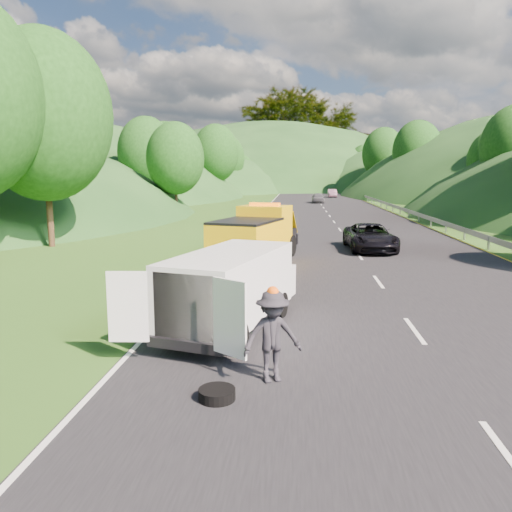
# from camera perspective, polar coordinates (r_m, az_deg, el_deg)

# --- Properties ---
(ground) EXTENTS (320.00, 320.00, 0.00)m
(ground) POSITION_cam_1_polar(r_m,az_deg,el_deg) (15.44, 5.01, -6.00)
(ground) COLOR #38661E
(ground) RESTS_ON ground
(road_surface) EXTENTS (14.00, 200.00, 0.02)m
(road_surface) POSITION_cam_1_polar(r_m,az_deg,el_deg) (55.13, 8.04, 5.06)
(road_surface) COLOR black
(road_surface) RESTS_ON ground
(guardrail) EXTENTS (0.06, 140.00, 1.52)m
(guardrail) POSITION_cam_1_polar(r_m,az_deg,el_deg) (68.31, 13.61, 5.70)
(guardrail) COLOR gray
(guardrail) RESTS_ON ground
(tree_line_left) EXTENTS (14.00, 140.00, 14.00)m
(tree_line_left) POSITION_cam_1_polar(r_m,az_deg,el_deg) (77.35, -9.41, 6.24)
(tree_line_left) COLOR #265E1B
(tree_line_left) RESTS_ON ground
(tree_line_right) EXTENTS (14.00, 140.00, 14.00)m
(tree_line_right) POSITION_cam_1_polar(r_m,az_deg,el_deg) (78.48, 22.02, 5.73)
(tree_line_right) COLOR #265E1B
(tree_line_right) RESTS_ON ground
(hills_backdrop) EXTENTS (201.00, 288.60, 44.00)m
(hills_backdrop) POSITION_cam_1_polar(r_m,az_deg,el_deg) (149.79, 7.39, 7.75)
(hills_backdrop) COLOR #2D5B23
(hills_backdrop) RESTS_ON ground
(tow_truck) EXTENTS (3.94, 6.67, 2.70)m
(tow_truck) POSITION_cam_1_polar(r_m,az_deg,el_deg) (23.21, 0.02, 2.55)
(tow_truck) COLOR black
(tow_truck) RESTS_ON ground
(white_van) EXTENTS (4.04, 6.36, 2.10)m
(white_van) POSITION_cam_1_polar(r_m,az_deg,el_deg) (13.10, -2.72, -3.41)
(white_van) COLOR black
(white_van) RESTS_ON ground
(woman) EXTENTS (0.53, 0.64, 1.55)m
(woman) POSITION_cam_1_polar(r_m,az_deg,el_deg) (16.17, -5.95, -5.31)
(woman) COLOR silver
(woman) RESTS_ON ground
(child) EXTENTS (0.55, 0.50, 0.90)m
(child) POSITION_cam_1_polar(r_m,az_deg,el_deg) (14.43, -1.60, -7.07)
(child) COLOR tan
(child) RESTS_ON ground
(worker) EXTENTS (1.35, 1.06, 1.83)m
(worker) POSITION_cam_1_polar(r_m,az_deg,el_deg) (10.23, 1.86, -14.16)
(worker) COLOR #232127
(worker) RESTS_ON ground
(suitcase) EXTENTS (0.37, 0.27, 0.53)m
(suitcase) POSITION_cam_1_polar(r_m,az_deg,el_deg) (17.12, -8.11, -3.60)
(suitcase) COLOR #5A5743
(suitcase) RESTS_ON ground
(spare_tire) EXTENTS (0.68, 0.68, 0.20)m
(spare_tire) POSITION_cam_1_polar(r_m,az_deg,el_deg) (9.50, -4.48, -16.11)
(spare_tire) COLOR black
(spare_tire) RESTS_ON ground
(passing_suv) EXTENTS (2.58, 5.21, 1.42)m
(passing_suv) POSITION_cam_1_polar(r_m,az_deg,el_deg) (27.54, 12.85, 0.62)
(passing_suv) COLOR black
(passing_suv) RESTS_ON ground
(dist_car_a) EXTENTS (1.67, 4.14, 1.41)m
(dist_car_a) POSITION_cam_1_polar(r_m,az_deg,el_deg) (71.47, 7.09, 6.04)
(dist_car_a) COLOR #4B4A4F
(dist_car_a) RESTS_ON ground
(dist_car_b) EXTENTS (1.46, 4.20, 1.38)m
(dist_car_b) POSITION_cam_1_polar(r_m,az_deg,el_deg) (89.03, 8.70, 6.65)
(dist_car_b) COLOR #714B5D
(dist_car_b) RESTS_ON ground
(dist_car_c) EXTENTS (2.22, 5.46, 1.58)m
(dist_car_c) POSITION_cam_1_polar(r_m,az_deg,el_deg) (109.25, 6.72, 7.18)
(dist_car_c) COLOR #AD6A56
(dist_car_c) RESTS_ON ground
(dist_car_d) EXTENTS (1.67, 4.14, 1.41)m
(dist_car_d) POSITION_cam_1_polar(r_m,az_deg,el_deg) (125.52, 6.63, 7.46)
(dist_car_d) COLOR brown
(dist_car_d) RESTS_ON ground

